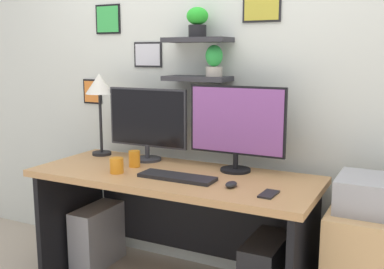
% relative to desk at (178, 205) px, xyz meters
% --- Properties ---
extents(back_wall_assembly, '(4.40, 0.24, 2.70)m').
position_rel_desk_xyz_m(back_wall_assembly, '(-0.00, 0.38, 0.81)').
color(back_wall_assembly, silver).
rests_on(back_wall_assembly, ground).
extents(desk, '(1.68, 0.68, 0.75)m').
position_rel_desk_xyz_m(desk, '(0.00, 0.00, 0.00)').
color(desk, tan).
rests_on(desk, ground).
extents(monitor_left, '(0.56, 0.18, 0.47)m').
position_rel_desk_xyz_m(monitor_left, '(-0.31, 0.16, 0.46)').
color(monitor_left, '#2D2D33').
rests_on(monitor_left, desk).
extents(monitor_right, '(0.59, 0.18, 0.50)m').
position_rel_desk_xyz_m(monitor_right, '(0.31, 0.16, 0.49)').
color(monitor_right, black).
rests_on(monitor_right, desk).
extents(keyboard, '(0.44, 0.14, 0.02)m').
position_rel_desk_xyz_m(keyboard, '(0.08, -0.15, 0.22)').
color(keyboard, black).
rests_on(keyboard, desk).
extents(computer_mouse, '(0.06, 0.09, 0.03)m').
position_rel_desk_xyz_m(computer_mouse, '(0.41, -0.16, 0.22)').
color(computer_mouse, black).
rests_on(computer_mouse, desk).
extents(desk_lamp, '(0.19, 0.19, 0.56)m').
position_rel_desk_xyz_m(desk_lamp, '(-0.68, 0.15, 0.66)').
color(desk_lamp, black).
rests_on(desk_lamp, desk).
extents(cell_phone, '(0.08, 0.14, 0.01)m').
position_rel_desk_xyz_m(cell_phone, '(0.62, -0.20, 0.21)').
color(cell_phone, black).
rests_on(cell_phone, desk).
extents(coffee_mug, '(0.08, 0.08, 0.09)m').
position_rel_desk_xyz_m(coffee_mug, '(-0.30, -0.20, 0.25)').
color(coffee_mug, orange).
rests_on(coffee_mug, desk).
extents(pen_cup, '(0.07, 0.07, 0.10)m').
position_rel_desk_xyz_m(pen_cup, '(-0.29, -0.03, 0.26)').
color(pen_cup, orange).
rests_on(pen_cup, desk).
extents(printer, '(0.38, 0.34, 0.17)m').
position_rel_desk_xyz_m(printer, '(1.10, 0.05, 0.21)').
color(printer, '#9E9EA3').
rests_on(printer, drawer_cabinet).
extents(computer_tower_left, '(0.18, 0.40, 0.41)m').
position_rel_desk_xyz_m(computer_tower_left, '(-0.65, 0.04, -0.34)').
color(computer_tower_left, '#99999E').
rests_on(computer_tower_left, ground).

